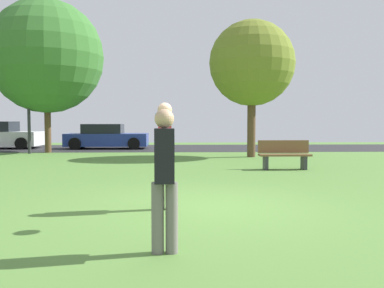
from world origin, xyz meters
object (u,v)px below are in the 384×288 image
(maple_tree_near, at_px, (46,57))
(parked_car_blue, at_px, (106,137))
(person_thrower, at_px, (165,174))
(frisbee_disc, at_px, (165,116))
(person_catcher, at_px, (165,150))
(street_lamp_post, at_px, (29,105))
(park_bench, at_px, (284,154))
(birch_tree_lone, at_px, (252,64))

(maple_tree_near, bearing_deg, parked_car_blue, 50.46)
(maple_tree_near, relative_size, person_thrower, 4.42)
(person_thrower, xyz_separation_m, frisbee_disc, (-0.04, 1.28, 0.67))
(person_catcher, height_order, street_lamp_post, street_lamp_post)
(frisbee_disc, bearing_deg, street_lamp_post, 116.31)
(person_thrower, relative_size, frisbee_disc, 4.31)
(frisbee_disc, xyz_separation_m, park_bench, (3.51, 6.86, -1.11))
(frisbee_disc, distance_m, park_bench, 7.78)
(person_thrower, bearing_deg, maple_tree_near, 19.80)
(maple_tree_near, height_order, park_bench, maple_tree_near)
(person_catcher, xyz_separation_m, park_bench, (3.54, 5.79, -0.55))
(frisbee_disc, bearing_deg, park_bench, 62.91)
(maple_tree_near, bearing_deg, park_bench, -37.37)
(parked_car_blue, bearing_deg, maple_tree_near, -129.54)
(birch_tree_lone, relative_size, park_bench, 3.55)
(street_lamp_post, bearing_deg, person_catcher, -61.87)
(parked_car_blue, bearing_deg, frisbee_disc, -77.61)
(birch_tree_lone, bearing_deg, frisbee_disc, -106.07)
(frisbee_disc, bearing_deg, person_thrower, -88.38)
(person_thrower, bearing_deg, frisbee_disc, -0.00)
(birch_tree_lone, distance_m, parked_car_blue, 9.50)
(park_bench, bearing_deg, birch_tree_lone, -87.04)
(person_catcher, distance_m, frisbee_disc, 1.21)
(parked_car_blue, bearing_deg, street_lamp_post, -130.35)
(parked_car_blue, relative_size, street_lamp_post, 0.98)
(frisbee_disc, bearing_deg, birch_tree_lone, 73.93)
(birch_tree_lone, bearing_deg, person_catcher, -107.79)
(person_catcher, bearing_deg, person_thrower, -0.00)
(birch_tree_lone, height_order, maple_tree_near, maple_tree_near)
(maple_tree_near, height_order, frisbee_disc, maple_tree_near)
(maple_tree_near, distance_m, person_catcher, 14.79)
(birch_tree_lone, xyz_separation_m, park_bench, (0.23, -4.51, -3.43))
(park_bench, bearing_deg, person_catcher, 58.57)
(person_thrower, height_order, park_bench, person_thrower)
(parked_car_blue, bearing_deg, park_bench, -54.30)
(person_thrower, relative_size, street_lamp_post, 0.36)
(birch_tree_lone, height_order, street_lamp_post, birch_tree_lone)
(birch_tree_lone, distance_m, person_catcher, 11.19)
(person_thrower, distance_m, frisbee_disc, 1.45)
(birch_tree_lone, height_order, park_bench, birch_tree_lone)
(park_bench, bearing_deg, parked_car_blue, -54.30)
(person_thrower, height_order, street_lamp_post, street_lamp_post)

